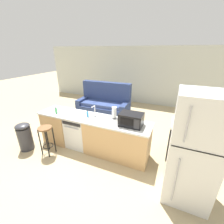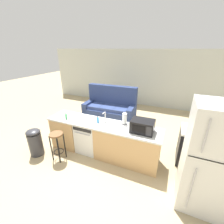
# 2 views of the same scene
# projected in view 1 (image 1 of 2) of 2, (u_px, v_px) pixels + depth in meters

# --- Properties ---
(ground_plane) EXTENTS (24.00, 24.00, 0.00)m
(ground_plane) POSITION_uv_depth(u_px,v_px,m) (88.00, 147.00, 4.07)
(ground_plane) COLOR tan
(wall_back) EXTENTS (10.00, 0.06, 2.60)m
(wall_back) POSITION_uv_depth(u_px,v_px,m) (140.00, 76.00, 7.01)
(wall_back) COLOR beige
(wall_back) RESTS_ON ground_plane
(kitchen_counter) EXTENTS (2.94, 0.66, 0.90)m
(kitchen_counter) POSITION_uv_depth(u_px,v_px,m) (95.00, 135.00, 3.82)
(kitchen_counter) COLOR tan
(kitchen_counter) RESTS_ON ground_plane
(dishwasher) EXTENTS (0.58, 0.61, 0.84)m
(dishwasher) POSITION_uv_depth(u_px,v_px,m) (79.00, 131.00, 4.00)
(dishwasher) COLOR white
(dishwasher) RESTS_ON ground_plane
(stove_range) EXTENTS (0.76, 0.68, 0.90)m
(stove_range) POSITION_uv_depth(u_px,v_px,m) (186.00, 142.00, 3.50)
(stove_range) COLOR black
(stove_range) RESTS_ON ground_plane
(refrigerator) EXTENTS (0.72, 0.73, 1.92)m
(refrigerator) POSITION_uv_depth(u_px,v_px,m) (193.00, 151.00, 2.37)
(refrigerator) COLOR silver
(refrigerator) RESTS_ON ground_plane
(microwave) EXTENTS (0.50, 0.37, 0.28)m
(microwave) POSITION_uv_depth(u_px,v_px,m) (131.00, 119.00, 3.24)
(microwave) COLOR black
(microwave) RESTS_ON kitchen_counter
(sink_faucet) EXTENTS (0.07, 0.18, 0.30)m
(sink_faucet) POSITION_uv_depth(u_px,v_px,m) (95.00, 112.00, 3.65)
(sink_faucet) COLOR silver
(sink_faucet) RESTS_ON kitchen_counter
(paper_towel_roll) EXTENTS (0.14, 0.14, 0.28)m
(paper_towel_roll) POSITION_uv_depth(u_px,v_px,m) (114.00, 113.00, 3.59)
(paper_towel_roll) COLOR #4C4C51
(paper_towel_roll) RESTS_ON kitchen_counter
(soap_bottle) EXTENTS (0.06, 0.06, 0.18)m
(soap_bottle) POSITION_uv_depth(u_px,v_px,m) (87.00, 114.00, 3.68)
(soap_bottle) COLOR #338CCC
(soap_bottle) RESTS_ON kitchen_counter
(dish_soap_bottle) EXTENTS (0.06, 0.06, 0.18)m
(dish_soap_bottle) POSITION_uv_depth(u_px,v_px,m) (56.00, 111.00, 3.87)
(dish_soap_bottle) COLOR #4CB266
(dish_soap_bottle) RESTS_ON kitchen_counter
(kettle) EXTENTS (0.21, 0.17, 0.19)m
(kettle) POSITION_uv_depth(u_px,v_px,m) (182.00, 118.00, 3.46)
(kettle) COLOR black
(kettle) RESTS_ON stove_range
(bar_stool) EXTENTS (0.32, 0.32, 0.74)m
(bar_stool) POSITION_uv_depth(u_px,v_px,m) (46.00, 135.00, 3.61)
(bar_stool) COLOR brown
(bar_stool) RESTS_ON ground_plane
(trash_bin) EXTENTS (0.35, 0.35, 0.74)m
(trash_bin) POSITION_uv_depth(u_px,v_px,m) (25.00, 136.00, 3.85)
(trash_bin) COLOR #333338
(trash_bin) RESTS_ON ground_plane
(couch) EXTENTS (2.03, 0.96, 1.27)m
(couch) POSITION_uv_depth(u_px,v_px,m) (104.00, 105.00, 5.99)
(couch) COLOR navy
(couch) RESTS_ON ground_plane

